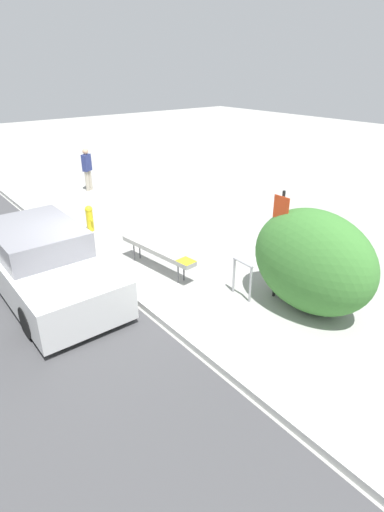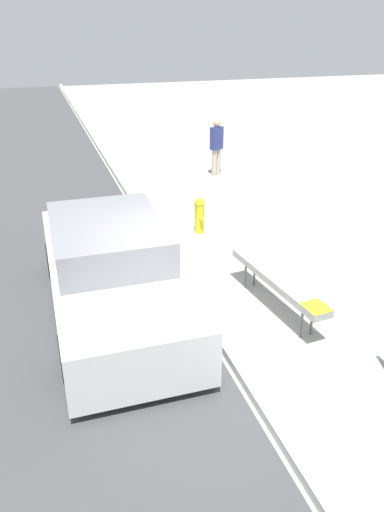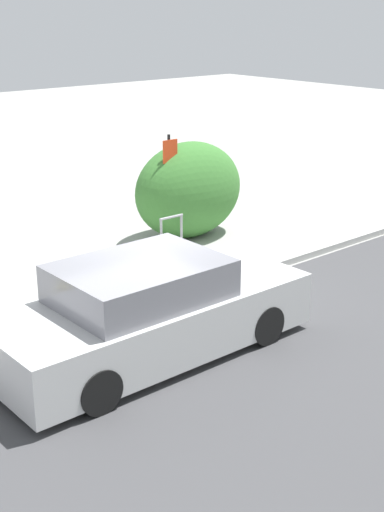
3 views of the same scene
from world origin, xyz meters
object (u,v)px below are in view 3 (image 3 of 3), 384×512
(bench, at_px, (102,264))
(sign_post, at_px, (170,180))
(parked_car_near, at_px, (149,312))
(bike_rack, at_px, (171,232))

(bench, height_order, sign_post, sign_post)
(parked_car_near, bearing_deg, bench, 71.51)
(bench, relative_size, bike_rack, 2.82)
(bike_rack, bearing_deg, sign_post, 53.60)
(bench, bearing_deg, sign_post, 20.24)
(bench, distance_m, bike_rack, 2.21)
(sign_post, bearing_deg, bike_rack, -126.40)
(sign_post, height_order, parked_car_near, sign_post)
(bike_rack, xyz_separation_m, parked_car_near, (-2.89, -3.11, 0.15))
(bike_rack, relative_size, parked_car_near, 0.18)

